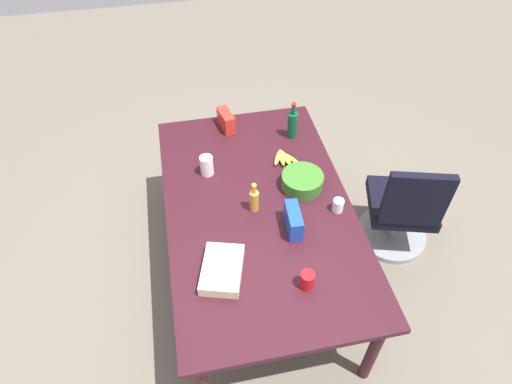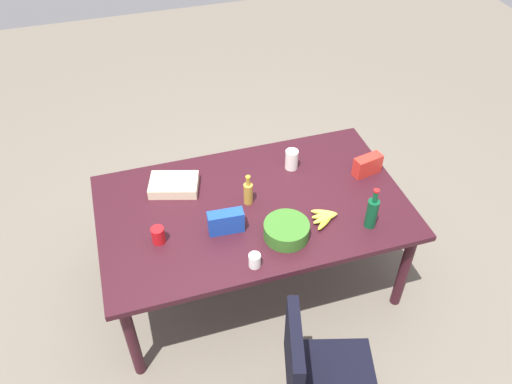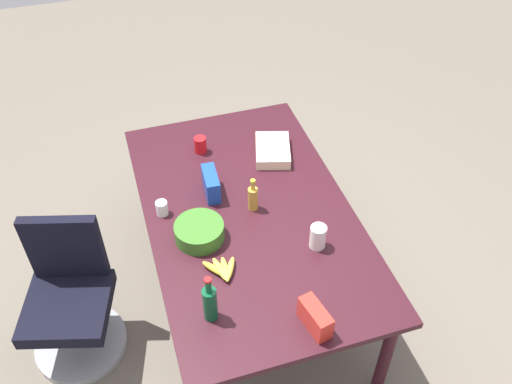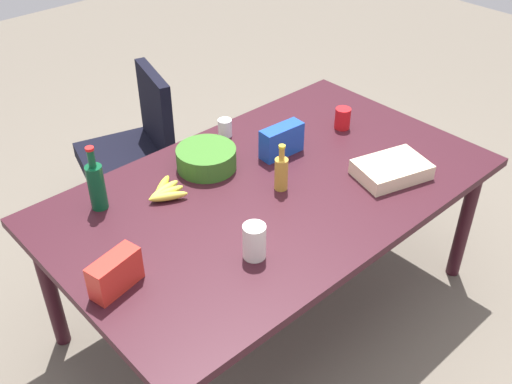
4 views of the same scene
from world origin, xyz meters
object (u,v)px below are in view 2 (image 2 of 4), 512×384
Objects in this scene: salad_bowl at (286,230)px; dressing_bottle at (248,193)px; red_solo_cup at (158,235)px; sheet_cake at (174,185)px; wine_bottle at (372,212)px; paper_cup at (255,260)px; conference_table at (253,212)px; banana_bunch at (325,217)px; chip_bag_blue at (226,222)px; chip_bag_red at (367,165)px; mayo_jar at (292,159)px.

salad_bowl is 1.25× the size of dressing_bottle.
sheet_cake is at bearing -111.31° from red_solo_cup.
wine_bottle is 0.79m from paper_cup.
wine_bottle reaches higher than dressing_bottle.
conference_table is 22.18× the size of paper_cup.
salad_bowl is at bearing 11.87° from banana_bunch.
chip_bag_blue is (0.09, -0.32, 0.03)m from paper_cup.
dressing_bottle is (0.87, 0.04, 0.02)m from chip_bag_red.
chip_bag_blue reaches higher than red_solo_cup.
banana_bunch is 0.28m from salad_bowl.
red_solo_cup is (0.50, -0.35, 0.01)m from paper_cup.
chip_bag_blue reaches higher than salad_bowl.
sheet_cake is at bearing -32.11° from wine_bottle.
red_solo_cup is at bearing 15.81° from dressing_bottle.
banana_bunch is (-0.39, 0.26, 0.09)m from conference_table.
chip_bag_blue is 0.53m from sheet_cake.
conference_table is at bearing -105.54° from paper_cup.
chip_bag_blue is 0.79× the size of salad_bowl.
wine_bottle is 1.07× the size of salad_bowl.
conference_table is 0.16m from dressing_bottle.
mayo_jar reaches higher than conference_table.
chip_bag_blue reaches higher than banana_bunch.
conference_table is at bearing 37.78° from mayo_jar.
banana_bunch reaches higher than conference_table.
mayo_jar is (-0.59, -0.46, -0.00)m from chip_bag_blue.
paper_cup is 0.33m from chip_bag_blue.
banana_bunch is 0.58m from paper_cup.
red_solo_cup is at bearing -6.88° from banana_bunch.
chip_bag_red reaches higher than sheet_cake.
dressing_bottle is at bearing 2.92° from chip_bag_red.
dressing_bottle is at bearing -35.67° from banana_bunch.
conference_table is 10.16× the size of banana_bunch.
wine_bottle is at bearing 148.91° from conference_table.
chip_bag_red is at bearing -143.12° from banana_bunch.
dressing_bottle is at bearing -102.41° from paper_cup.
chip_bag_red is 1.10m from chip_bag_blue.
chip_bag_blue is at bearing 13.01° from chip_bag_red.
conference_table is 13.67× the size of mayo_jar.
red_solo_cup is 0.41m from chip_bag_blue.
paper_cup is at bearing 56.89° from mayo_jar.
chip_bag_red is at bearing -150.12° from paper_cup.
dressing_bottle is (0.41, -0.30, 0.06)m from banana_bunch.
paper_cup is 0.28× the size of sheet_cake.
mayo_jar is (0.28, -0.68, -0.04)m from wine_bottle.
salad_bowl is (-0.75, 0.18, -0.01)m from red_solo_cup.
dressing_bottle is at bearing -134.79° from chip_bag_blue.
paper_cup is 0.32× the size of salad_bowl.
sheet_cake is (1.11, -0.69, -0.08)m from wine_bottle.
paper_cup is 0.93m from mayo_jar.
paper_cup is at bearing 22.94° from banana_bunch.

